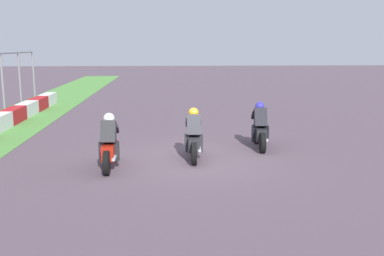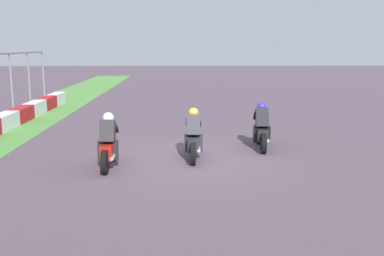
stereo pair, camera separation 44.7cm
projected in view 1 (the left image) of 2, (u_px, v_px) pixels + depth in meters
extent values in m
plane|color=#53434E|center=(194.00, 159.00, 13.01)|extent=(120.00, 120.00, 0.00)
cube|color=red|center=(14.00, 116.00, 19.00)|extent=(1.86, 0.60, 0.64)
cube|color=silver|center=(27.00, 109.00, 20.86)|extent=(1.86, 0.60, 0.64)
cube|color=red|center=(38.00, 104.00, 22.72)|extent=(1.86, 0.60, 0.64)
cube|color=silver|center=(48.00, 100.00, 24.58)|extent=(1.86, 0.60, 0.64)
cylinder|color=slate|center=(3.00, 84.00, 20.90)|extent=(0.10, 0.10, 2.97)
cylinder|color=slate|center=(20.00, 80.00, 23.39)|extent=(0.10, 0.10, 2.97)
cylinder|color=slate|center=(34.00, 77.00, 25.87)|extent=(0.10, 0.10, 2.97)
cylinder|color=black|center=(257.00, 134.00, 15.03)|extent=(0.65, 0.19, 0.64)
cylinder|color=black|center=(263.00, 143.00, 13.66)|extent=(0.65, 0.19, 0.64)
cube|color=black|center=(260.00, 133.00, 14.31)|extent=(1.12, 0.40, 0.40)
ellipsoid|color=black|center=(259.00, 123.00, 14.36)|extent=(0.50, 0.33, 0.24)
cube|color=red|center=(262.00, 135.00, 13.81)|extent=(0.07, 0.16, 0.08)
cylinder|color=#A5A5AD|center=(266.00, 139.00, 13.99)|extent=(0.43, 0.13, 0.10)
cube|color=black|center=(260.00, 118.00, 14.12)|extent=(0.51, 0.43, 0.66)
sphere|color=#2E2CA6|center=(260.00, 106.00, 14.27)|extent=(0.32, 0.32, 0.30)
cube|color=slate|center=(258.00, 120.00, 14.74)|extent=(0.17, 0.27, 0.23)
cube|color=black|center=(254.00, 134.00, 14.20)|extent=(0.19, 0.15, 0.52)
cube|color=black|center=(266.00, 134.00, 14.19)|extent=(0.19, 0.15, 0.52)
cube|color=black|center=(253.00, 115.00, 14.49)|extent=(0.39, 0.13, 0.31)
cube|color=black|center=(264.00, 115.00, 14.49)|extent=(0.39, 0.13, 0.31)
cylinder|color=black|center=(193.00, 143.00, 13.67)|extent=(0.65, 0.17, 0.64)
cylinder|color=black|center=(194.00, 154.00, 12.29)|extent=(0.65, 0.17, 0.64)
cube|color=#26262A|center=(194.00, 142.00, 12.95)|extent=(1.11, 0.36, 0.40)
ellipsoid|color=#26262A|center=(193.00, 132.00, 12.99)|extent=(0.49, 0.32, 0.24)
cube|color=red|center=(194.00, 145.00, 12.44)|extent=(0.07, 0.16, 0.08)
cylinder|color=#A5A5AD|center=(199.00, 149.00, 12.63)|extent=(0.42, 0.12, 0.10)
cube|color=#27272D|center=(194.00, 125.00, 12.75)|extent=(0.50, 0.42, 0.66)
sphere|color=orange|center=(193.00, 113.00, 12.91)|extent=(0.31, 0.31, 0.30)
cube|color=#63554F|center=(193.00, 128.00, 13.38)|extent=(0.16, 0.27, 0.23)
cube|color=#27272D|center=(187.00, 143.00, 12.83)|extent=(0.19, 0.15, 0.52)
cube|color=#27272D|center=(200.00, 143.00, 12.83)|extent=(0.19, 0.15, 0.52)
cube|color=#27272D|center=(187.00, 123.00, 13.12)|extent=(0.39, 0.12, 0.31)
cube|color=#27272D|center=(199.00, 122.00, 13.13)|extent=(0.39, 0.12, 0.31)
cylinder|color=black|center=(113.00, 150.00, 12.69)|extent=(0.64, 0.14, 0.64)
cylinder|color=black|center=(107.00, 163.00, 11.32)|extent=(0.64, 0.14, 0.64)
cube|color=#A41C10|center=(110.00, 150.00, 11.97)|extent=(1.10, 0.32, 0.40)
ellipsoid|color=#A41C10|center=(110.00, 139.00, 12.01)|extent=(0.48, 0.30, 0.24)
cube|color=red|center=(107.00, 154.00, 11.47)|extent=(0.06, 0.16, 0.08)
cylinder|color=#A5A5AD|center=(114.00, 158.00, 11.66)|extent=(0.42, 0.10, 0.10)
cube|color=black|center=(108.00, 132.00, 11.78)|extent=(0.49, 0.40, 0.66)
sphere|color=silver|center=(109.00, 118.00, 11.93)|extent=(0.30, 0.30, 0.30)
cube|color=slate|center=(111.00, 134.00, 12.40)|extent=(0.16, 0.26, 0.23)
cube|color=black|center=(102.00, 151.00, 11.84)|extent=(0.18, 0.14, 0.52)
cube|color=black|center=(116.00, 151.00, 11.87)|extent=(0.18, 0.14, 0.52)
cube|color=black|center=(103.00, 129.00, 12.13)|extent=(0.39, 0.10, 0.31)
cube|color=black|center=(117.00, 129.00, 12.16)|extent=(0.39, 0.10, 0.31)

